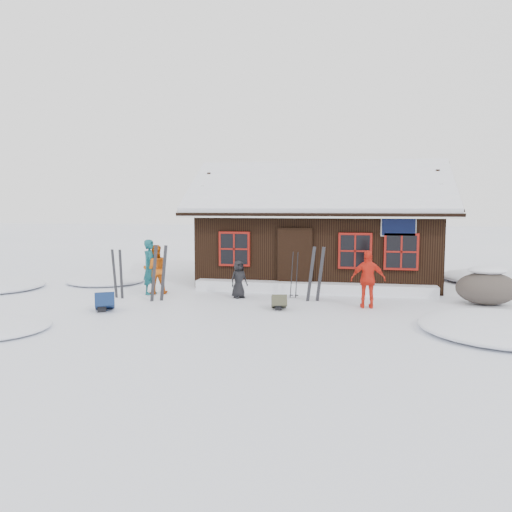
# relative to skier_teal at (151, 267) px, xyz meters

# --- Properties ---
(ground) EXTENTS (120.00, 120.00, 0.00)m
(ground) POSITION_rel_skier_teal_xyz_m (3.47, -1.07, -0.86)
(ground) COLOR white
(ground) RESTS_ON ground
(mountain_hut) EXTENTS (8.90, 6.09, 4.42)m
(mountain_hut) POSITION_rel_skier_teal_xyz_m (4.97, 3.91, 0.72)
(mountain_hut) COLOR black
(mountain_hut) RESTS_ON ground
(snow_drift) EXTENTS (7.60, 0.60, 0.35)m
(snow_drift) POSITION_rel_skier_teal_xyz_m (4.97, 1.18, -0.68)
(snow_drift) COLOR white
(snow_drift) RESTS_ON ground
(snow_mounds) EXTENTS (20.60, 13.20, 0.48)m
(snow_mounds) POSITION_rel_skier_teal_xyz_m (5.12, 0.79, -0.86)
(snow_mounds) COLOR white
(snow_mounds) RESTS_ON ground
(skier_teal) EXTENTS (0.55, 0.71, 1.72)m
(skier_teal) POSITION_rel_skier_teal_xyz_m (0.00, 0.00, 0.00)
(skier_teal) COLOR #124E56
(skier_teal) RESTS_ON ground
(skier_orange_left) EXTENTS (0.93, 0.86, 1.54)m
(skier_orange_left) POSITION_rel_skier_teal_xyz_m (0.12, 0.09, -0.09)
(skier_orange_left) COLOR #C1510D
(skier_orange_left) RESTS_ON ground
(skier_orange_right) EXTENTS (0.94, 0.44, 1.57)m
(skier_orange_right) POSITION_rel_skier_teal_xyz_m (6.62, -0.90, -0.07)
(skier_orange_right) COLOR red
(skier_orange_right) RESTS_ON ground
(skier_crouched) EXTENTS (0.65, 0.64, 1.13)m
(skier_crouched) POSITION_rel_skier_teal_xyz_m (2.86, -0.12, -0.29)
(skier_crouched) COLOR black
(skier_crouched) RESTS_ON ground
(boulder) EXTENTS (1.66, 1.25, 0.97)m
(boulder) POSITION_rel_skier_teal_xyz_m (9.90, 0.23, -0.37)
(boulder) COLOR #504640
(boulder) RESTS_ON ground
(ski_pair_left) EXTENTS (0.50, 0.23, 1.68)m
(ski_pair_left) POSITION_rel_skier_teal_xyz_m (0.68, -1.02, -0.07)
(ski_pair_left) COLOR black
(ski_pair_left) RESTS_ON ground
(ski_pair_mid) EXTENTS (0.41, 0.14, 1.51)m
(ski_pair_mid) POSITION_rel_skier_teal_xyz_m (-0.71, -0.82, -0.15)
(ski_pair_mid) COLOR black
(ski_pair_mid) RESTS_ON ground
(ski_pair_right) EXTENTS (0.55, 0.12, 1.64)m
(ski_pair_right) POSITION_rel_skier_teal_xyz_m (5.16, -0.20, -0.09)
(ski_pair_right) COLOR black
(ski_pair_right) RESTS_ON ground
(ski_poles) EXTENTS (0.26, 0.13, 1.43)m
(ski_poles) POSITION_rel_skier_teal_xyz_m (4.49, 0.20, -0.18)
(ski_poles) COLOR black
(ski_poles) RESTS_ON ground
(backpack_blue) EXTENTS (0.74, 0.81, 0.35)m
(backpack_blue) POSITION_rel_skier_teal_xyz_m (-0.19, -2.60, -0.68)
(backpack_blue) COLOR #12254E
(backpack_blue) RESTS_ON ground
(backpack_olive) EXTENTS (0.50, 0.60, 0.29)m
(backpack_olive) POSITION_rel_skier_teal_xyz_m (4.29, -1.53, -0.71)
(backpack_olive) COLOR #403F2D
(backpack_olive) RESTS_ON ground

